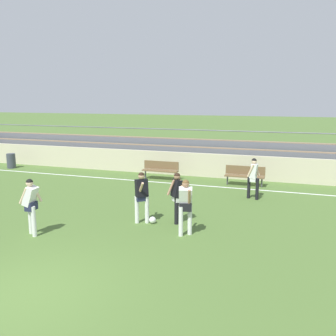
{
  "coord_description": "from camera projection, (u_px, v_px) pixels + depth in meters",
  "views": [
    {
      "loc": [
        5.06,
        -5.66,
        3.97
      ],
      "look_at": [
        0.65,
        7.24,
        1.38
      ],
      "focal_mm": 39.42,
      "sensor_mm": 36.0,
      "label": 1
    }
  ],
  "objects": [
    {
      "name": "ground_plane",
      "position": [
        25.0,
        294.0,
        7.61
      ],
      "size": [
        160.0,
        160.0,
        0.0
      ],
      "primitive_type": "plane",
      "color": "#4C6B30"
    },
    {
      "name": "field_line_sideline",
      "position": [
        177.0,
        184.0,
        17.38
      ],
      "size": [
        44.0,
        0.12,
        0.01
      ],
      "primitive_type": "cube",
      "color": "white",
      "rests_on": "ground"
    },
    {
      "name": "sideline_wall",
      "position": [
        189.0,
        164.0,
        19.09
      ],
      "size": [
        48.0,
        0.16,
        1.21
      ],
      "primitive_type": "cube",
      "color": "beige",
      "rests_on": "ground"
    },
    {
      "name": "bleacher_stand",
      "position": [
        156.0,
        151.0,
        21.91
      ],
      "size": [
        25.82,
        2.46,
        2.12
      ],
      "color": "#897051",
      "rests_on": "ground"
    },
    {
      "name": "bench_far_left",
      "position": [
        161.0,
        169.0,
        18.24
      ],
      "size": [
        1.8,
        0.4,
        0.9
      ],
      "color": "brown",
      "rests_on": "ground"
    },
    {
      "name": "bench_far_right",
      "position": [
        245.0,
        174.0,
        16.93
      ],
      "size": [
        1.8,
        0.4,
        0.9
      ],
      "color": "brown",
      "rests_on": "ground"
    },
    {
      "name": "trash_bin",
      "position": [
        11.0,
        161.0,
        21.23
      ],
      "size": [
        0.49,
        0.49,
        0.84
      ],
      "primitive_type": "cylinder",
      "color": "#3D424C",
      "rests_on": "ground"
    },
    {
      "name": "player_dark_pressing_high",
      "position": [
        177.0,
        193.0,
        11.75
      ],
      "size": [
        0.61,
        0.49,
        1.65
      ],
      "color": "black",
      "rests_on": "ground"
    },
    {
      "name": "player_dark_challenging",
      "position": [
        142.0,
        193.0,
        11.74
      ],
      "size": [
        0.47,
        0.73,
        1.67
      ],
      "color": "white",
      "rests_on": "ground"
    },
    {
      "name": "player_white_dropping_back",
      "position": [
        254.0,
        175.0,
        14.59
      ],
      "size": [
        0.47,
        0.47,
        1.65
      ],
      "color": "black",
      "rests_on": "ground"
    },
    {
      "name": "player_white_wide_left",
      "position": [
        31.0,
        202.0,
        10.7
      ],
      "size": [
        0.52,
        0.45,
        1.69
      ],
      "color": "white",
      "rests_on": "ground"
    },
    {
      "name": "player_white_wide_right",
      "position": [
        186.0,
        202.0,
        10.67
      ],
      "size": [
        0.47,
        0.58,
        1.68
      ],
      "color": "white",
      "rests_on": "ground"
    },
    {
      "name": "soccer_ball",
      "position": [
        153.0,
        220.0,
        11.87
      ],
      "size": [
        0.22,
        0.22,
        0.22
      ],
      "primitive_type": "sphere",
      "color": "white",
      "rests_on": "ground"
    }
  ]
}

